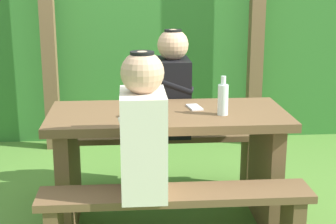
{
  "coord_description": "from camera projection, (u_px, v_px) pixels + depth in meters",
  "views": [
    {
      "loc": [
        -0.23,
        -2.92,
        1.51
      ],
      "look_at": [
        0.0,
        0.0,
        0.73
      ],
      "focal_mm": 55.11,
      "sensor_mm": 36.0,
      "label": 1
    }
  ],
  "objects": [
    {
      "name": "hedge_backdrop",
      "position": [
        151.0,
        34.0,
        5.02
      ],
      "size": [
        6.4,
        0.69,
        1.9
      ],
      "primitive_type": "cube",
      "color": "#316F2A",
      "rests_on": "ground_plane"
    },
    {
      "name": "pergola_post_left",
      "position": [
        48.0,
        27.0,
        4.39
      ],
      "size": [
        0.12,
        0.12,
        2.17
      ],
      "primitive_type": "cube",
      "color": "brown",
      "rests_on": "ground_plane"
    },
    {
      "name": "pergola_post_right",
      "position": [
        257.0,
        25.0,
        4.53
      ],
      "size": [
        0.12,
        0.12,
        2.17
      ],
      "primitive_type": "cube",
      "color": "brown",
      "rests_on": "ground_plane"
    },
    {
      "name": "picnic_table",
      "position": [
        168.0,
        149.0,
        3.09
      ],
      "size": [
        1.4,
        0.64,
        0.73
      ],
      "color": "brown",
      "rests_on": "ground_plane"
    },
    {
      "name": "bench_near",
      "position": [
        176.0,
        214.0,
        2.65
      ],
      "size": [
        1.4,
        0.24,
        0.45
      ],
      "color": "brown",
      "rests_on": "ground_plane"
    },
    {
      "name": "bench_far",
      "position": [
        162.0,
        150.0,
        3.62
      ],
      "size": [
        1.4,
        0.24,
        0.45
      ],
      "color": "brown",
      "rests_on": "ground_plane"
    },
    {
      "name": "person_white_shirt",
      "position": [
        143.0,
        129.0,
        2.53
      ],
      "size": [
        0.25,
        0.35,
        0.72
      ],
      "color": "silver",
      "rests_on": "bench_near"
    },
    {
      "name": "person_black_coat",
      "position": [
        173.0,
        86.0,
        3.5
      ],
      "size": [
        0.25,
        0.35,
        0.72
      ],
      "color": "black",
      "rests_on": "bench_far"
    },
    {
      "name": "drinking_glass",
      "position": [
        141.0,
        110.0,
        2.89
      ],
      "size": [
        0.07,
        0.07,
        0.09
      ],
      "primitive_type": "cylinder",
      "color": "silver",
      "rests_on": "picnic_table"
    },
    {
      "name": "bottle_left",
      "position": [
        223.0,
        99.0,
        2.94
      ],
      "size": [
        0.06,
        0.06,
        0.23
      ],
      "color": "silver",
      "rests_on": "picnic_table"
    },
    {
      "name": "cell_phone",
      "position": [
        194.0,
        107.0,
        3.12
      ],
      "size": [
        0.09,
        0.15,
        0.01
      ],
      "primitive_type": "cube",
      "rotation": [
        0.0,
        0.0,
        0.18
      ],
      "color": "silver",
      "rests_on": "picnic_table"
    }
  ]
}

